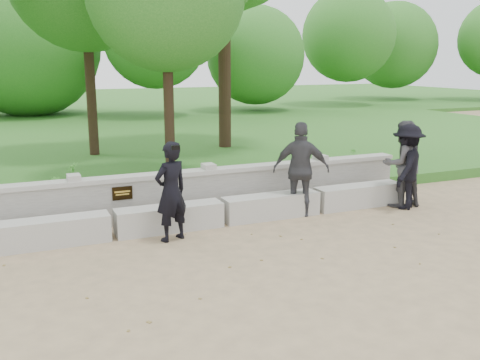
# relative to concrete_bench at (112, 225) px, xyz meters

# --- Properties ---
(ground) EXTENTS (80.00, 80.00, 0.00)m
(ground) POSITION_rel_concrete_bench_xyz_m (-0.00, -1.90, -0.22)
(ground) COLOR tan
(ground) RESTS_ON ground
(lawn) EXTENTS (40.00, 22.00, 0.25)m
(lawn) POSITION_rel_concrete_bench_xyz_m (-0.00, 12.10, -0.10)
(lawn) COLOR #2E6A1D
(lawn) RESTS_ON ground
(concrete_bench) EXTENTS (11.90, 0.45, 0.45)m
(concrete_bench) POSITION_rel_concrete_bench_xyz_m (0.00, 0.00, 0.00)
(concrete_bench) COLOR beige
(concrete_bench) RESTS_ON ground
(parapet_wall) EXTENTS (12.50, 0.35, 0.90)m
(parapet_wall) POSITION_rel_concrete_bench_xyz_m (0.00, 0.70, 0.24)
(parapet_wall) COLOR #B5B3AB
(parapet_wall) RESTS_ON ground
(man_main) EXTENTS (0.71, 0.66, 1.67)m
(man_main) POSITION_rel_concrete_bench_xyz_m (0.89, -0.52, 0.61)
(man_main) COLOR black
(man_main) RESTS_ON ground
(visitor_left) EXTENTS (0.90, 0.72, 1.77)m
(visitor_left) POSITION_rel_concrete_bench_xyz_m (5.80, -0.32, 0.66)
(visitor_left) COLOR #3E3D42
(visitor_left) RESTS_ON ground
(visitor_mid) EXTENTS (1.27, 1.19, 1.72)m
(visitor_mid) POSITION_rel_concrete_bench_xyz_m (5.80, -0.48, 0.64)
(visitor_mid) COLOR black
(visitor_mid) RESTS_ON ground
(visitor_right) EXTENTS (1.15, 0.90, 1.82)m
(visitor_right) POSITION_rel_concrete_bench_xyz_m (3.58, -0.10, 0.69)
(visitor_right) COLOR #39383D
(visitor_right) RESTS_ON ground
(shrub_b) EXTENTS (0.34, 0.38, 0.57)m
(shrub_b) POSITION_rel_concrete_bench_xyz_m (-0.79, 1.40, 0.31)
(shrub_b) COLOR #428D30
(shrub_b) RESTS_ON lawn
(shrub_c) EXTENTS (0.75, 0.72, 0.64)m
(shrub_c) POSITION_rel_concrete_bench_xyz_m (6.05, 1.40, 0.34)
(shrub_c) COLOR #428D30
(shrub_c) RESTS_ON lawn
(shrub_d) EXTENTS (0.34, 0.37, 0.59)m
(shrub_d) POSITION_rel_concrete_bench_xyz_m (-0.31, 2.74, 0.32)
(shrub_d) COLOR #428D30
(shrub_d) RESTS_ON lawn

